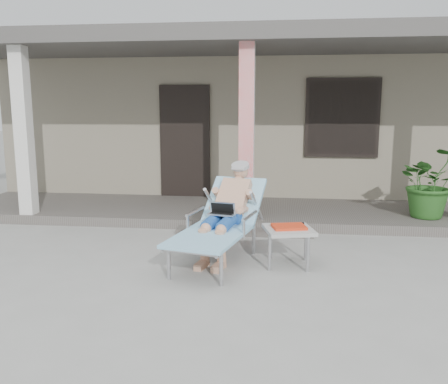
# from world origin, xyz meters

# --- Properties ---
(ground) EXTENTS (60.00, 60.00, 0.00)m
(ground) POSITION_xyz_m (0.00, 0.00, 0.00)
(ground) COLOR #9E9E99
(ground) RESTS_ON ground
(house) EXTENTS (10.40, 5.40, 3.30)m
(house) POSITION_xyz_m (0.00, 6.50, 1.67)
(house) COLOR gray
(house) RESTS_ON ground
(porch_deck) EXTENTS (10.00, 2.00, 0.15)m
(porch_deck) POSITION_xyz_m (0.00, 3.00, 0.07)
(porch_deck) COLOR #605B56
(porch_deck) RESTS_ON ground
(porch_overhang) EXTENTS (10.00, 2.30, 2.85)m
(porch_overhang) POSITION_xyz_m (0.00, 2.95, 2.79)
(porch_overhang) COLOR silver
(porch_overhang) RESTS_ON porch_deck
(porch_step) EXTENTS (2.00, 0.30, 0.07)m
(porch_step) POSITION_xyz_m (0.00, 1.85, 0.04)
(porch_step) COLOR #605B56
(porch_step) RESTS_ON ground
(lounger) EXTENTS (1.09, 1.94, 1.22)m
(lounger) POSITION_xyz_m (-0.17, 0.73, 0.75)
(lounger) COLOR #B7B7BC
(lounger) RESTS_ON ground
(side_table) EXTENTS (0.65, 0.65, 0.48)m
(side_table) POSITION_xyz_m (0.62, 0.53, 0.41)
(side_table) COLOR #ADAEA9
(side_table) RESTS_ON ground
(potted_palm) EXTENTS (1.06, 0.94, 1.10)m
(potted_palm) POSITION_xyz_m (2.82, 2.66, 0.70)
(potted_palm) COLOR #26591E
(potted_palm) RESTS_ON porch_deck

